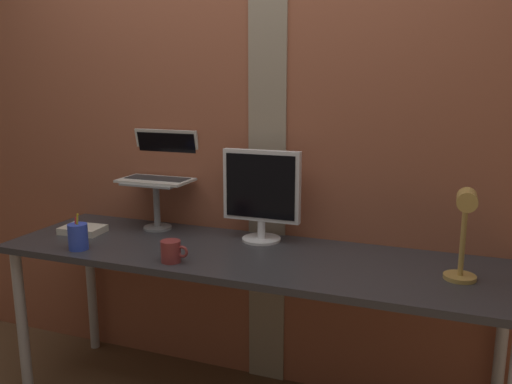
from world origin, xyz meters
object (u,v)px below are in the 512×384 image
Objects in this scene: monitor at (261,191)px; coffee_mug at (171,251)px; desk_lamp at (465,225)px; pen_cup at (78,237)px; laptop at (162,165)px.

coffee_mug is (-0.24, -0.41, -0.19)m from monitor.
monitor reaches higher than desk_lamp.
desk_lamp reaches higher than coffee_mug.
pen_cup is 1.37× the size of coffee_mug.
laptop reaches higher than coffee_mug.
coffee_mug is at bearing -171.71° from desk_lamp.
laptop is 0.63m from coffee_mug.
pen_cup is at bearing -107.60° from laptop.
monitor is 0.90m from desk_lamp.
coffee_mug is (0.47, 0.00, -0.01)m from pen_cup.
monitor reaches higher than pen_cup.
monitor is 0.84m from pen_cup.
monitor is 2.57× the size of pen_cup.
pen_cup is (-1.57, -0.16, -0.16)m from desk_lamp.
laptop is (-0.56, 0.07, 0.08)m from monitor.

